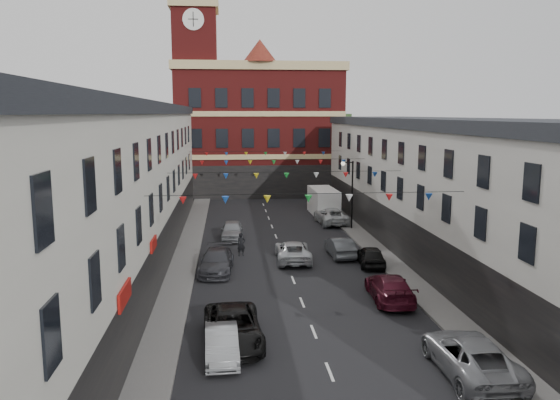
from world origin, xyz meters
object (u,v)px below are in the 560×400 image
object	(u,v)px
car_right_c	(390,288)
white_van	(323,202)
moving_car	(293,251)
car_right_b	(471,356)
car_right_e	(340,247)
pedestrian	(241,245)
car_left_d	(216,261)
car_right_f	(331,216)
car_left_e	(232,230)
car_left_b	(222,343)
car_left_c	(233,327)
street_lamp	(350,185)
car_right_d	(370,256)

from	to	relation	value
car_right_c	white_van	size ratio (longest dim) A/B	0.84
car_right_c	moving_car	xyz separation A→B (m)	(-4.25, 8.52, -0.03)
car_right_b	moving_car	xyz separation A→B (m)	(-4.89, 17.09, -0.07)
car_right_e	car_right_c	bearing A→B (deg)	92.82
white_van	pedestrian	distance (m)	17.55
car_left_d	car_right_f	bearing A→B (deg)	59.34
car_left_e	car_right_e	bearing A→B (deg)	-36.67
car_left_b	car_left_e	world-z (taller)	car_left_e
car_right_b	car_right_c	bearing A→B (deg)	-85.24
car_right_f	moving_car	bearing A→B (deg)	64.94
car_left_e	car_right_c	size ratio (longest dim) A/B	0.87
car_left_b	car_left_d	bearing A→B (deg)	89.73
car_left_c	car_left_e	size ratio (longest dim) A/B	1.23
street_lamp	car_right_c	size ratio (longest dim) A/B	1.20
car_left_e	car_right_f	distance (m)	10.58
car_left_c	car_right_b	bearing A→B (deg)	-25.37
car_right_b	car_right_c	distance (m)	8.58
car_right_d	car_right_f	distance (m)	14.02
car_right_b	white_van	xyz separation A→B (m)	(0.21, 34.04, 0.55)
car_left_e	moving_car	size ratio (longest dim) A/B	0.88
car_right_c	moving_car	bearing A→B (deg)	-59.97
car_right_e	car_right_d	bearing A→B (deg)	119.19
white_van	car_left_e	bearing A→B (deg)	-134.05
car_left_b	white_van	size ratio (longest dim) A/B	0.65
car_left_c	pedestrian	size ratio (longest dim) A/B	3.26
white_van	pedestrian	size ratio (longest dim) A/B	3.60
car_left_d	car_left_b	bearing A→B (deg)	-83.67
car_right_d	car_right_f	xyz separation A→B (m)	(0.00, 14.02, 0.06)
car_left_d	white_van	xyz separation A→B (m)	(10.28, 19.22, 0.59)
street_lamp	pedestrian	xyz separation A→B (m)	(-9.55, -7.94, -3.08)
street_lamp	car_right_b	bearing A→B (deg)	-92.48
moving_car	car_left_b	bearing A→B (deg)	74.29
moving_car	white_van	size ratio (longest dim) A/B	0.84
pedestrian	car_right_d	bearing A→B (deg)	-39.98
car_left_d	car_right_b	xyz separation A→B (m)	(10.07, -14.82, 0.04)
car_left_c	car_right_e	bearing A→B (deg)	58.40
car_left_e	moving_car	xyz separation A→B (m)	(4.10, -6.93, -0.05)
car_right_f	white_van	world-z (taller)	white_van
street_lamp	car_right_c	distance (m)	18.49
car_right_b	car_right_f	xyz separation A→B (m)	(0.11, 29.41, -0.03)
moving_car	pedestrian	size ratio (longest dim) A/B	3.01
moving_car	pedestrian	distance (m)	3.88
car_left_c	car_right_b	world-z (taller)	car_right_b
car_right_c	car_left_c	bearing A→B (deg)	33.12
car_left_c	car_right_f	bearing A→B (deg)	67.07
car_left_c	car_right_c	xyz separation A→B (m)	(8.50, 4.83, -0.02)
pedestrian	car_right_c	bearing A→B (deg)	-71.14
car_right_e	moving_car	xyz separation A→B (m)	(-3.45, -0.85, 0.00)
car_right_c	white_van	distance (m)	25.50
car_left_b	car_right_d	distance (m)	16.26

